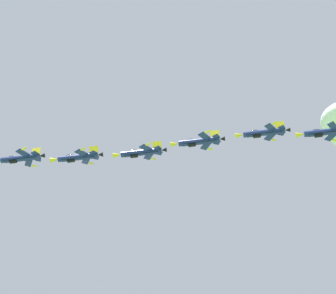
% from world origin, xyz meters
% --- Properties ---
extents(fighter_jet_lead, '(14.98, 10.39, 4.64)m').
position_xyz_m(fighter_jet_lead, '(-10.98, 118.17, 137.65)').
color(fighter_jet_lead, navy).
extents(fighter_jet_left_wing, '(14.98, 10.20, 5.09)m').
position_xyz_m(fighter_jet_left_wing, '(5.46, 110.74, 135.51)').
color(fighter_jet_left_wing, navy).
extents(fighter_jet_right_wing, '(14.98, 10.21, 5.07)m').
position_xyz_m(fighter_jet_right_wing, '(22.80, 102.79, 134.77)').
color(fighter_jet_right_wing, navy).
extents(fighter_jet_left_outer, '(14.98, 10.32, 4.84)m').
position_xyz_m(fighter_jet_left_outer, '(37.87, 94.34, 135.49)').
color(fighter_jet_left_outer, navy).
extents(fighter_jet_right_outer, '(14.98, 10.26, 4.97)m').
position_xyz_m(fighter_jet_right_outer, '(55.20, 86.60, 136.91)').
color(fighter_jet_right_outer, navy).
extents(fighter_jet_trail_slot, '(14.98, 10.34, 4.77)m').
position_xyz_m(fighter_jet_trail_slot, '(70.20, 78.76, 133.23)').
color(fighter_jet_trail_slot, navy).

